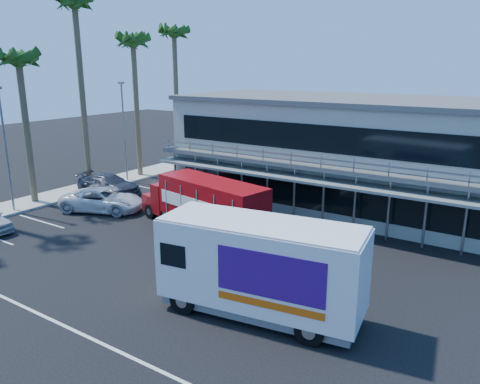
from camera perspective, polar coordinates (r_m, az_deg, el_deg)
The scene contains 14 objects.
ground at distance 22.97m, azimuth -9.14°, elevation -8.99°, with size 120.00×120.00×0.00m, color black.
building at distance 32.76m, azimuth 12.66°, elevation 4.84°, with size 22.40×12.00×7.30m.
curb_strip at distance 37.46m, azimuth -19.96°, elevation -0.04°, with size 3.00×32.00×0.16m, color #A5A399.
palm_c at distance 34.54m, azimuth -25.33°, elevation 13.59°, with size 2.80×2.80×10.75m.
palm_d at distance 37.82m, azimuth -19.43°, elevation 19.65°, with size 2.80×2.80×14.75m.
palm_e at distance 40.59m, azimuth -12.87°, elevation 16.58°, with size 2.80×2.80×12.25m.
palm_f at distance 44.89m, azimuth -8.02°, elevation 17.78°, with size 2.80×2.80×13.25m.
light_pole_near at distance 33.27m, azimuth -26.70°, elevation 5.23°, with size 0.50×0.25×8.09m.
light_pole_far at distance 39.14m, azimuth -13.96°, elevation 7.66°, with size 0.50×0.25×8.09m.
red_truck at distance 26.97m, azimuth -4.30°, elevation -1.30°, with size 9.44×3.94×3.10m.
white_van at distance 17.84m, azimuth 2.53°, elevation -9.10°, with size 8.03×3.76×3.77m.
parked_car_c at distance 32.13m, azimuth -16.44°, elevation -0.94°, with size 2.50×5.41×1.50m, color silver.
parked_car_d at distance 36.34m, azimuth -15.68°, elevation 0.93°, with size 2.06×5.06×1.47m, color #2B2F39.
parked_car_e at distance 36.10m, azimuth -16.15°, elevation 0.78°, with size 1.70×4.23×1.44m, color gray.
Camera 1 is at (14.43, -15.24, 9.34)m, focal length 35.00 mm.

